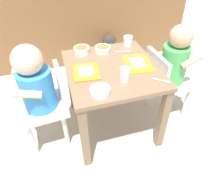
{
  "coord_description": "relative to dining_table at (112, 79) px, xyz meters",
  "views": [
    {
      "loc": [
        -0.3,
        -0.99,
        1.13
      ],
      "look_at": [
        0.0,
        0.0,
        0.31
      ],
      "focal_mm": 33.03,
      "sensor_mm": 36.0,
      "label": 1
    }
  ],
  "objects": [
    {
      "name": "kitchen_cabinet_back",
      "position": [
        0.0,
        1.08,
        0.11
      ],
      "size": [
        2.11,
        0.4,
        1.01
      ],
      "primitive_type": "cube",
      "color": "brown",
      "rests_on": "ground"
    },
    {
      "name": "cereal_bowl_right_side",
      "position": [
        0.0,
        0.21,
        0.11
      ],
      "size": [
        0.1,
        0.1,
        0.03
      ],
      "color": "white",
      "rests_on": "dining_table"
    },
    {
      "name": "veggie_bowl_near",
      "position": [
        -0.13,
        -0.22,
        0.1
      ],
      "size": [
        0.1,
        0.1,
        0.03
      ],
      "color": "white",
      "rests_on": "dining_table"
    },
    {
      "name": "food_tray_left",
      "position": [
        -0.16,
        -0.01,
        0.09
      ],
      "size": [
        0.16,
        0.19,
        0.02
      ],
      "color": "orange",
      "rests_on": "dining_table"
    },
    {
      "name": "water_cup_right",
      "position": [
        0.19,
        0.24,
        0.12
      ],
      "size": [
        0.06,
        0.06,
        0.07
      ],
      "color": "white",
      "rests_on": "dining_table"
    },
    {
      "name": "dining_table",
      "position": [
        0.0,
        0.0,
        0.0
      ],
      "size": [
        0.53,
        0.59,
        0.48
      ],
      "color": "#7A6047",
      "rests_on": "ground"
    },
    {
      "name": "spoon_by_left_tray",
      "position": [
        0.22,
        -0.21,
        0.09
      ],
      "size": [
        0.09,
        0.07,
        0.01
      ],
      "color": "silver",
      "rests_on": "dining_table"
    },
    {
      "name": "seated_child_right",
      "position": [
        0.43,
        0.02,
        0.03
      ],
      "size": [
        0.3,
        0.3,
        0.68
      ],
      "color": "silver",
      "rests_on": "ground"
    },
    {
      "name": "veggie_bowl_far",
      "position": [
        -0.14,
        0.22,
        0.11
      ],
      "size": [
        0.1,
        0.1,
        0.04
      ],
      "color": "white",
      "rests_on": "dining_table"
    },
    {
      "name": "food_tray_right",
      "position": [
        0.16,
        -0.01,
        0.09
      ],
      "size": [
        0.17,
        0.22,
        0.02
      ],
      "color": "gold",
      "rests_on": "dining_table"
    },
    {
      "name": "seated_child_left",
      "position": [
        -0.43,
        0.01,
        0.04
      ],
      "size": [
        0.3,
        0.3,
        0.68
      ],
      "color": "silver",
      "rests_on": "ground"
    },
    {
      "name": "spoon_by_right_tray",
      "position": [
        0.13,
        0.15,
        0.09
      ],
      "size": [
        0.1,
        0.03,
        0.01
      ],
      "color": "silver",
      "rests_on": "dining_table"
    },
    {
      "name": "ground_plane",
      "position": [
        0.0,
        0.0,
        -0.39
      ],
      "size": [
        7.0,
        7.0,
        0.0
      ],
      "primitive_type": "plane",
      "color": "beige"
    },
    {
      "name": "dog",
      "position": [
        0.19,
        0.68,
        -0.19
      ],
      "size": [
        0.23,
        0.43,
        0.31
      ],
      "color": "#332D28",
      "rests_on": "ground"
    },
    {
      "name": "water_cup_left",
      "position": [
        0.03,
        -0.14,
        0.12
      ],
      "size": [
        0.06,
        0.06,
        0.07
      ],
      "color": "white",
      "rests_on": "dining_table"
    }
  ]
}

